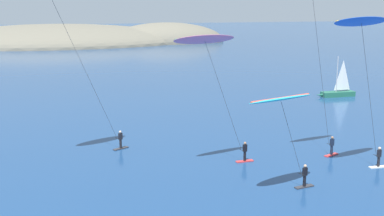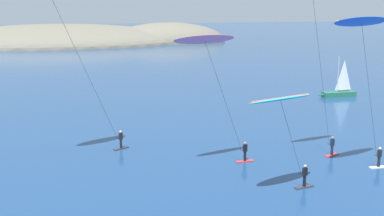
# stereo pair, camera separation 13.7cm
# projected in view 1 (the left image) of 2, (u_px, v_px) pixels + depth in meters

# --- Properties ---
(headland_island) EXTENTS (99.25, 47.76, 12.96)m
(headland_island) POSITION_uv_depth(u_px,v_px,m) (79.00, 43.00, 156.75)
(headland_island) COLOR #6B6656
(headland_island) RESTS_ON ground
(sailboat_near) EXTENTS (5.88, 1.40, 5.70)m
(sailboat_near) POSITION_uv_depth(u_px,v_px,m) (336.00, 92.00, 67.75)
(sailboat_near) COLOR #23664C
(sailboat_near) RESTS_ON ground
(kitesurfer_pink) EXTENTS (7.33, 2.67, 10.73)m
(kitesurfer_pink) POSITION_uv_depth(u_px,v_px,m) (209.00, 51.00, 36.21)
(kitesurfer_pink) COLOR red
(kitesurfer_pink) RESTS_ON ground
(kitesurfer_cyan) EXTENTS (6.08, 3.08, 7.03)m
(kitesurfer_cyan) POSITION_uv_depth(u_px,v_px,m) (283.00, 106.00, 31.85)
(kitesurfer_cyan) COLOR #2D2D33
(kitesurfer_cyan) RESTS_ON ground
(kitesurfer_blue) EXTENTS (6.66, 2.76, 12.08)m
(kitesurfer_blue) POSITION_uv_depth(u_px,v_px,m) (363.00, 33.00, 34.87)
(kitesurfer_blue) COLOR silver
(kitesurfer_blue) RESTS_ON ground
(kitesurfer_red) EXTENTS (6.41, 2.19, 14.37)m
(kitesurfer_red) POSITION_uv_depth(u_px,v_px,m) (314.00, 6.00, 37.77)
(kitesurfer_red) COLOR red
(kitesurfer_red) RESTS_ON ground
(kitesurfer_black) EXTENTS (8.78, 4.93, 13.89)m
(kitesurfer_black) POSITION_uv_depth(u_px,v_px,m) (56.00, 7.00, 37.42)
(kitesurfer_black) COLOR #2D2D33
(kitesurfer_black) RESTS_ON ground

